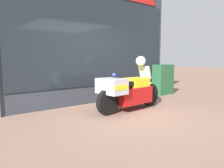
{
  "coord_description": "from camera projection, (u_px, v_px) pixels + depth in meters",
  "views": [
    {
      "loc": [
        -3.67,
        -3.8,
        1.39
      ],
      "look_at": [
        0.16,
        0.92,
        0.68
      ],
      "focal_mm": 35.0,
      "sensor_mm": 36.0,
      "label": 1
    }
  ],
  "objects": [
    {
      "name": "paramedic_motorcycle",
      "position": [
        127.0,
        91.0,
        5.81
      ],
      "size": [
        2.3,
        0.75,
        1.18
      ],
      "rotation": [
        0.0,
        0.0,
        0.06
      ],
      "color": "black",
      "rests_on": "ground"
    },
    {
      "name": "window_display",
      "position": [
        95.0,
        87.0,
        7.1
      ],
      "size": [
        5.45,
        0.3,
        1.95
      ],
      "color": "slate",
      "rests_on": "ground"
    },
    {
      "name": "shop_building",
      "position": [
        75.0,
        42.0,
        6.46
      ],
      "size": [
        6.72,
        0.55,
        3.74
      ],
      "color": "#333842",
      "rests_on": "ground"
    },
    {
      "name": "white_helmet",
      "position": [
        141.0,
        61.0,
        6.07
      ],
      "size": [
        0.27,
        0.27,
        0.27
      ],
      "primitive_type": "sphere",
      "color": "white",
      "rests_on": "paramedic_motorcycle"
    },
    {
      "name": "ground_plane",
      "position": [
        130.0,
        115.0,
        5.38
      ],
      "size": [
        60.0,
        60.0,
        0.0
      ],
      "primitive_type": "plane",
      "color": "#7A5B4C"
    },
    {
      "name": "utility_cabinet",
      "position": [
        163.0,
        79.0,
        8.49
      ],
      "size": [
        0.8,
        0.44,
        1.15
      ],
      "primitive_type": "cube",
      "color": "#235633",
      "rests_on": "ground"
    }
  ]
}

